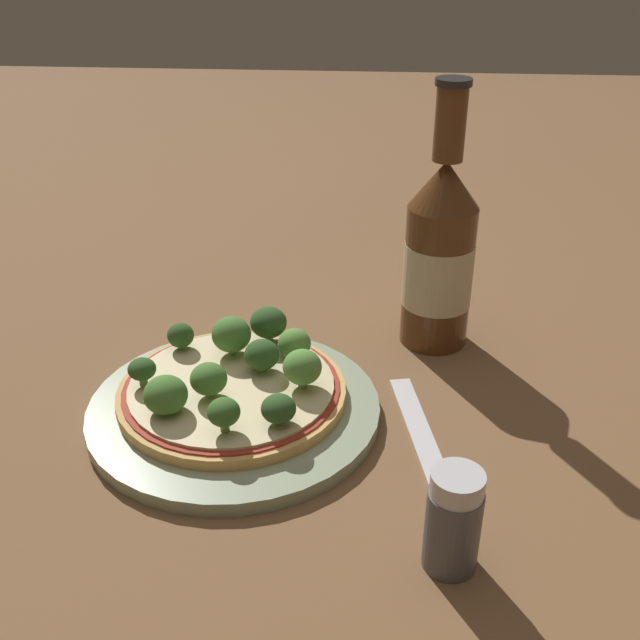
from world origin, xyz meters
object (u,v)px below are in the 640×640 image
object	(u,v)px
beer_bottle	(439,254)
fork	(422,435)
pizza	(231,392)
pepper_shaker	(453,521)

from	to	relation	value
beer_bottle	fork	size ratio (longest dim) A/B	1.53
pizza	beer_bottle	bearing A→B (deg)	37.57
pizza	fork	bearing A→B (deg)	-8.32
beer_bottle	pepper_shaker	bearing A→B (deg)	-90.89
pizza	beer_bottle	xyz separation A→B (m)	(0.17, 0.13, 0.07)
pizza	pepper_shaker	distance (m)	0.23
pizza	fork	size ratio (longest dim) A/B	1.17
beer_bottle	pizza	bearing A→B (deg)	-142.43
pizza	fork	distance (m)	0.16
pizza	beer_bottle	world-z (taller)	beer_bottle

